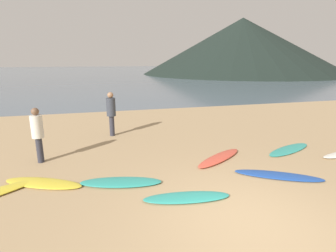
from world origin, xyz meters
The scene contains 11 objects.
ground_plane centered at (0.00, 10.00, -0.10)m, with size 120.00×120.00×0.20m, color tan.
ocean_water centered at (0.00, 61.79, 0.00)m, with size 140.00×100.00×0.01m, color slate.
headland_hill centered at (26.51, 46.72, 5.51)m, with size 40.22×40.22×11.02m, color black.
surfboard_2 centered at (-4.01, 2.73, 0.04)m, with size 2.03×0.56×0.07m, color yellow.
surfboard_3 centered at (-2.17, 2.28, 0.04)m, with size 2.00×0.59×0.08m, color teal.
surfboard_4 centered at (-0.84, 1.17, 0.04)m, with size 1.92×0.51×0.08m, color teal.
surfboard_5 centered at (0.90, 3.15, 0.05)m, with size 2.12×0.48×0.10m, color #D84C38.
surfboard_6 centered at (1.83, 1.62, 0.03)m, with size 2.21×0.51×0.07m, color #1E479E.
surfboard_7 centered at (3.52, 3.29, 0.03)m, with size 2.15×0.55×0.06m, color teal.
person_0 centered at (-2.11, 6.62, 1.03)m, with size 0.35×0.35×1.74m.
person_1 centered at (-4.34, 4.31, 0.97)m, with size 0.33×0.33×1.64m.
Camera 1 is at (-2.59, -3.76, 2.98)m, focal length 28.19 mm.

